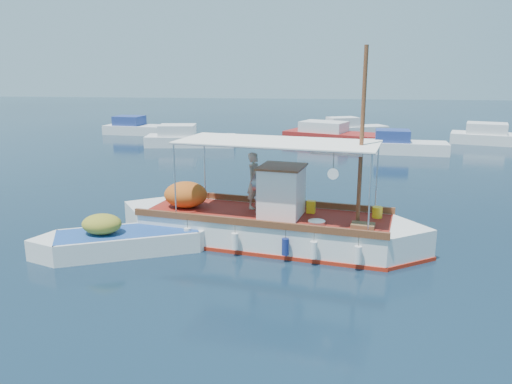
# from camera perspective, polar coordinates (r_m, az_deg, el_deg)

# --- Properties ---
(ground) EXTENTS (160.00, 160.00, 0.00)m
(ground) POSITION_cam_1_polar(r_m,az_deg,el_deg) (17.36, 2.91, -5.37)
(ground) COLOR black
(ground) RESTS_ON ground
(fishing_caique) EXTENTS (10.68, 4.41, 6.63)m
(fishing_caique) POSITION_cam_1_polar(r_m,az_deg,el_deg) (16.88, 0.92, -3.83)
(fishing_caique) COLOR white
(fishing_caique) RESTS_ON ground
(dinghy) EXTENTS (5.55, 3.36, 1.49)m
(dinghy) POSITION_cam_1_polar(r_m,az_deg,el_deg) (16.67, -14.63, -5.53)
(dinghy) COLOR white
(dinghy) RESTS_ON ground
(bg_boat_nw) EXTENTS (6.88, 3.22, 1.80)m
(bg_boat_nw) POSITION_cam_1_polar(r_m,az_deg,el_deg) (38.18, -7.78, 5.98)
(bg_boat_nw) COLOR silver
(bg_boat_nw) RESTS_ON ground
(bg_boat_n) EXTENTS (9.00, 5.88, 1.80)m
(bg_boat_n) POSITION_cam_1_polar(r_m,az_deg,el_deg) (40.13, 9.07, 6.32)
(bg_boat_n) COLOR maroon
(bg_boat_n) RESTS_ON ground
(bg_boat_ne) EXTENTS (5.87, 2.69, 1.80)m
(bg_boat_ne) POSITION_cam_1_polar(r_m,az_deg,el_deg) (36.03, 16.33, 5.06)
(bg_boat_ne) COLOR silver
(bg_boat_ne) RESTS_ON ground
(bg_boat_e) EXTENTS (7.70, 4.61, 1.80)m
(bg_boat_e) POSITION_cam_1_polar(r_m,az_deg,el_deg) (42.97, 25.92, 5.59)
(bg_boat_e) COLOR silver
(bg_boat_e) RESTS_ON ground
(bg_boat_far_w) EXTENTS (6.17, 2.99, 1.80)m
(bg_boat_far_w) POSITION_cam_1_polar(r_m,az_deg,el_deg) (45.84, -13.45, 7.06)
(bg_boat_far_w) COLOR silver
(bg_boat_far_w) RESTS_ON ground
(bg_boat_far_n) EXTENTS (6.44, 4.23, 1.80)m
(bg_boat_far_n) POSITION_cam_1_polar(r_m,az_deg,el_deg) (44.58, 10.68, 7.01)
(bg_boat_far_n) COLOR silver
(bg_boat_far_n) RESTS_ON ground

